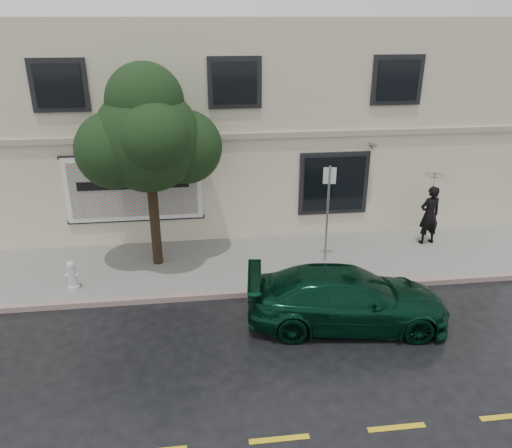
{
  "coord_description": "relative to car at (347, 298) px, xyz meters",
  "views": [
    {
      "loc": [
        -1.26,
        -10.16,
        7.05
      ],
      "look_at": [
        0.29,
        2.2,
        1.81
      ],
      "focal_mm": 35.0,
      "sensor_mm": 36.0,
      "label": 1
    }
  ],
  "objects": [
    {
      "name": "fire_hydrant",
      "position": [
        -6.96,
        2.32,
        -0.16
      ],
      "size": [
        0.34,
        0.31,
        0.82
      ],
      "rotation": [
        0.0,
        0.0,
        0.15
      ],
      "color": "silver",
      "rests_on": "sidewalk"
    },
    {
      "name": "umbrella",
      "position": [
        3.86,
        3.93,
        1.75
      ],
      "size": [
        1.05,
        1.05,
        0.72
      ],
      "primitive_type": "imported",
      "rotation": [
        0.0,
        0.0,
        -0.09
      ],
      "color": "black",
      "rests_on": "pedestrian"
    },
    {
      "name": "sidewalk",
      "position": [
        -2.25,
        3.32,
        -0.63
      ],
      "size": [
        20.0,
        3.5,
        0.15
      ],
      "primitive_type": "cube",
      "color": "gray",
      "rests_on": "ground"
    },
    {
      "name": "pedestrian",
      "position": [
        3.86,
        3.93,
        0.42
      ],
      "size": [
        0.78,
        0.58,
        1.94
      ],
      "primitive_type": "imported",
      "rotation": [
        0.0,
        0.0,
        3.31
      ],
      "color": "black",
      "rests_on": "sidewalk"
    },
    {
      "name": "billboard",
      "position": [
        -5.45,
        4.99,
        1.35
      ],
      "size": [
        4.3,
        0.16,
        2.2
      ],
      "color": "white",
      "rests_on": "ground"
    },
    {
      "name": "curb",
      "position": [
        -2.25,
        1.57,
        -0.63
      ],
      "size": [
        20.0,
        0.18,
        0.16
      ],
      "primitive_type": "cube",
      "color": "gray",
      "rests_on": "ground"
    },
    {
      "name": "car",
      "position": [
        0.0,
        0.0,
        0.0
      ],
      "size": [
        5.07,
        2.73,
        1.41
      ],
      "primitive_type": "imported",
      "rotation": [
        0.0,
        0.0,
        1.44
      ],
      "color": "black",
      "rests_on": "ground"
    },
    {
      "name": "road_marking",
      "position": [
        -2.25,
        -3.43,
        -0.7
      ],
      "size": [
        19.0,
        0.12,
        0.01
      ],
      "primitive_type": "cube",
      "color": "gold",
      "rests_on": "ground"
    },
    {
      "name": "building",
      "position": [
        -2.24,
        9.06,
        2.8
      ],
      "size": [
        20.0,
        8.12,
        7.0
      ],
      "color": "beige",
      "rests_on": "ground"
    },
    {
      "name": "street_tree",
      "position": [
        -4.77,
        3.59,
        3.19
      ],
      "size": [
        2.91,
        2.91,
        5.23
      ],
      "color": "#2E2314",
      "rests_on": "sidewalk"
    },
    {
      "name": "ground",
      "position": [
        -2.25,
        0.07,
        -0.7
      ],
      "size": [
        90.0,
        90.0,
        0.0
      ],
      "primitive_type": "plane",
      "color": "black",
      "rests_on": "ground"
    },
    {
      "name": "sign_pole",
      "position": [
        0.25,
        3.09,
        1.2
      ],
      "size": [
        0.36,
        0.08,
        2.98
      ],
      "rotation": [
        0.0,
        0.0,
        -0.16
      ],
      "color": "gray",
      "rests_on": "sidewalk"
    }
  ]
}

